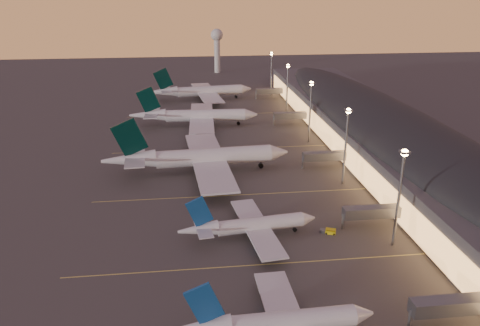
{
  "coord_description": "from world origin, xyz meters",
  "views": [
    {
      "loc": [
        -15.0,
        -98.95,
        61.91
      ],
      "look_at": [
        2.0,
        45.0,
        7.0
      ],
      "focal_mm": 35.0,
      "sensor_mm": 36.0,
      "label": 1
    }
  ],
  "objects_px": {
    "airliner_wide_far": "(201,91)",
    "baggage_tug_c": "(329,231)",
    "airliner_narrow_south": "(276,323)",
    "airliner_narrow_north": "(249,226)",
    "airliner_wide_near": "(198,158)",
    "baggage_tug_b": "(334,322)",
    "airliner_wide_mid": "(194,116)",
    "radar_tower": "(217,43)"
  },
  "relations": [
    {
      "from": "airliner_narrow_south",
      "to": "airliner_wide_far",
      "type": "xyz_separation_m",
      "value": [
        -6.18,
        198.84,
        1.48
      ]
    },
    {
      "from": "airliner_wide_mid",
      "to": "radar_tower",
      "type": "relative_size",
      "value": 1.84
    },
    {
      "from": "radar_tower",
      "to": "airliner_narrow_south",
      "type": "bearing_deg",
      "value": -91.99
    },
    {
      "from": "airliner_narrow_north",
      "to": "airliner_wide_mid",
      "type": "relative_size",
      "value": 0.62
    },
    {
      "from": "airliner_wide_mid",
      "to": "baggage_tug_c",
      "type": "relative_size",
      "value": 13.59
    },
    {
      "from": "airliner_wide_near",
      "to": "baggage_tug_b",
      "type": "relative_size",
      "value": 17.71
    },
    {
      "from": "airliner_narrow_south",
      "to": "baggage_tug_b",
      "type": "distance_m",
      "value": 12.74
    },
    {
      "from": "radar_tower",
      "to": "baggage_tug_b",
      "type": "relative_size",
      "value": 8.75
    },
    {
      "from": "airliner_narrow_south",
      "to": "radar_tower",
      "type": "xyz_separation_m",
      "value": [
        10.05,
        289.74,
        18.36
      ]
    },
    {
      "from": "airliner_wide_far",
      "to": "baggage_tug_b",
      "type": "bearing_deg",
      "value": -91.24
    },
    {
      "from": "airliner_narrow_north",
      "to": "airliner_wide_far",
      "type": "relative_size",
      "value": 0.61
    },
    {
      "from": "airliner_wide_near",
      "to": "radar_tower",
      "type": "distance_m",
      "value": 205.78
    },
    {
      "from": "airliner_wide_mid",
      "to": "airliner_wide_far",
      "type": "xyz_separation_m",
      "value": [
        5.07,
        53.97,
        0.06
      ]
    },
    {
      "from": "airliner_wide_near",
      "to": "airliner_wide_mid",
      "type": "height_order",
      "value": "airliner_wide_near"
    },
    {
      "from": "airliner_narrow_south",
      "to": "airliner_wide_far",
      "type": "height_order",
      "value": "airliner_wide_far"
    },
    {
      "from": "airliner_narrow_south",
      "to": "baggage_tug_b",
      "type": "relative_size",
      "value": 10.22
    },
    {
      "from": "airliner_narrow_south",
      "to": "airliner_wide_far",
      "type": "distance_m",
      "value": 198.94
    },
    {
      "from": "baggage_tug_b",
      "to": "airliner_wide_mid",
      "type": "bearing_deg",
      "value": 59.87
    },
    {
      "from": "airliner_narrow_north",
      "to": "radar_tower",
      "type": "bearing_deg",
      "value": 80.69
    },
    {
      "from": "baggage_tug_c",
      "to": "airliner_wide_far",
      "type": "bearing_deg",
      "value": 122.02
    },
    {
      "from": "airliner_narrow_south",
      "to": "baggage_tug_b",
      "type": "bearing_deg",
      "value": 10.32
    },
    {
      "from": "baggage_tug_b",
      "to": "baggage_tug_c",
      "type": "height_order",
      "value": "baggage_tug_c"
    },
    {
      "from": "airliner_narrow_north",
      "to": "airliner_wide_mid",
      "type": "xyz_separation_m",
      "value": [
        -11.28,
        106.85,
        1.51
      ]
    },
    {
      "from": "airliner_wide_near",
      "to": "baggage_tug_b",
      "type": "xyz_separation_m",
      "value": [
        23.63,
        -83.22,
        -4.92
      ]
    },
    {
      "from": "airliner_wide_far",
      "to": "baggage_tug_c",
      "type": "height_order",
      "value": "airliner_wide_far"
    },
    {
      "from": "airliner_narrow_south",
      "to": "airliner_narrow_north",
      "type": "bearing_deg",
      "value": 88.43
    },
    {
      "from": "airliner_narrow_north",
      "to": "baggage_tug_b",
      "type": "bearing_deg",
      "value": -78.23
    },
    {
      "from": "airliner_narrow_north",
      "to": "airliner_wide_near",
      "type": "height_order",
      "value": "airliner_wide_near"
    },
    {
      "from": "airliner_narrow_south",
      "to": "baggage_tug_c",
      "type": "distance_m",
      "value": 43.48
    },
    {
      "from": "airliner_narrow_north",
      "to": "airliner_wide_near",
      "type": "bearing_deg",
      "value": 96.58
    },
    {
      "from": "airliner_wide_mid",
      "to": "baggage_tug_b",
      "type": "relative_size",
      "value": 16.12
    },
    {
      "from": "airliner_narrow_south",
      "to": "radar_tower",
      "type": "height_order",
      "value": "radar_tower"
    },
    {
      "from": "airliner_narrow_south",
      "to": "airliner_narrow_north",
      "type": "height_order",
      "value": "airliner_narrow_south"
    },
    {
      "from": "airliner_wide_mid",
      "to": "baggage_tug_b",
      "type": "distance_m",
      "value": 144.3
    },
    {
      "from": "airliner_narrow_south",
      "to": "airliner_wide_far",
      "type": "bearing_deg",
      "value": 90.26
    },
    {
      "from": "airliner_narrow_south",
      "to": "airliner_narrow_north",
      "type": "relative_size",
      "value": 1.02
    },
    {
      "from": "airliner_narrow_north",
      "to": "baggage_tug_c",
      "type": "distance_m",
      "value": 21.72
    },
    {
      "from": "airliner_narrow_north",
      "to": "baggage_tug_c",
      "type": "bearing_deg",
      "value": -8.01
    },
    {
      "from": "airliner_narrow_south",
      "to": "airliner_narrow_north",
      "type": "xyz_separation_m",
      "value": [
        0.03,
        38.02,
        -0.09
      ]
    },
    {
      "from": "airliner_wide_mid",
      "to": "baggage_tug_c",
      "type": "height_order",
      "value": "airliner_wide_mid"
    },
    {
      "from": "airliner_wide_far",
      "to": "baggage_tug_b",
      "type": "relative_size",
      "value": 16.32
    },
    {
      "from": "airliner_narrow_north",
      "to": "airliner_wide_mid",
      "type": "height_order",
      "value": "airliner_wide_mid"
    }
  ]
}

